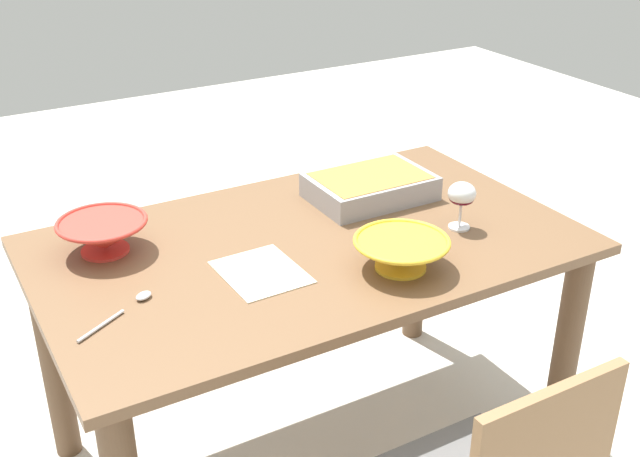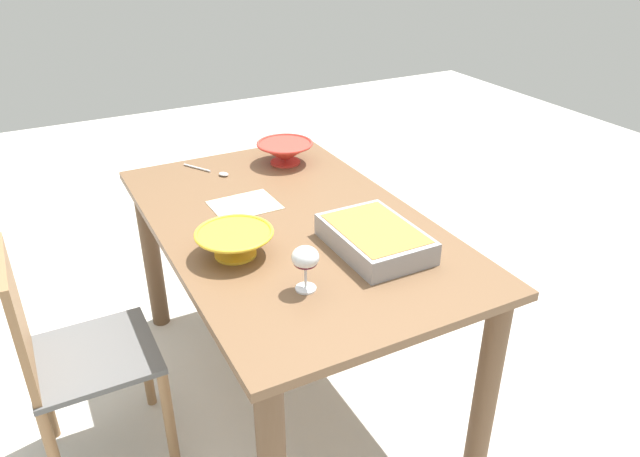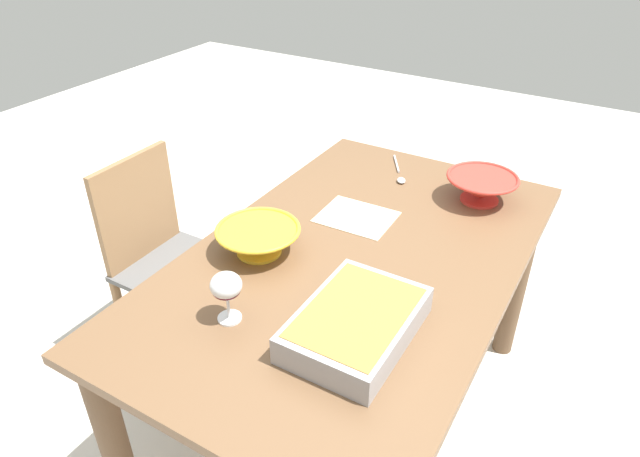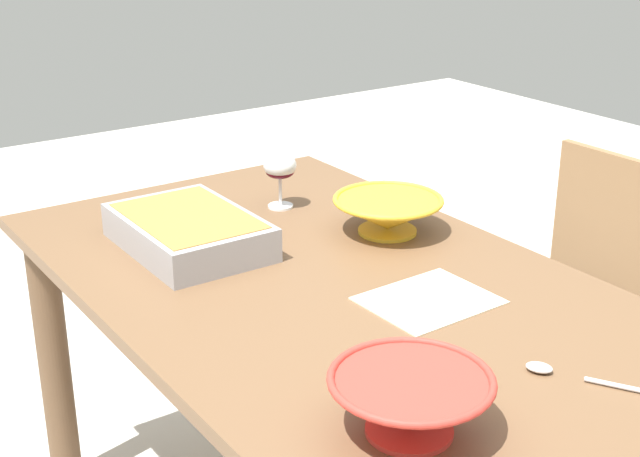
% 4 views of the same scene
% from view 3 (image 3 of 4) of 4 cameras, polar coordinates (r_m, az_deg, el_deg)
% --- Properties ---
extents(ground_plane, '(8.00, 8.00, 0.00)m').
position_cam_3_polar(ground_plane, '(2.19, 2.90, -18.94)').
color(ground_plane, beige).
extents(dining_table, '(1.48, 0.89, 0.75)m').
position_cam_3_polar(dining_table, '(1.75, 3.45, -6.20)').
color(dining_table, brown).
rests_on(dining_table, ground_plane).
extents(chair, '(0.38, 0.39, 0.85)m').
position_cam_3_polar(chair, '(2.24, -15.31, -2.77)').
color(chair, '#595959').
rests_on(chair, ground_plane).
extents(wine_glass, '(0.08, 0.08, 0.14)m').
position_cam_3_polar(wine_glass, '(1.41, -9.42, -5.92)').
color(wine_glass, white).
rests_on(wine_glass, dining_table).
extents(casserole_dish, '(0.36, 0.25, 0.08)m').
position_cam_3_polar(casserole_dish, '(1.38, 3.65, -9.42)').
color(casserole_dish, '#99999E').
rests_on(casserole_dish, dining_table).
extents(mixing_bowl, '(0.25, 0.25, 0.09)m').
position_cam_3_polar(mixing_bowl, '(1.67, -6.22, -1.01)').
color(mixing_bowl, yellow).
rests_on(mixing_bowl, dining_table).
extents(small_bowl, '(0.24, 0.24, 0.09)m').
position_cam_3_polar(small_bowl, '(2.00, 15.94, 4.05)').
color(small_bowl, red).
rests_on(small_bowl, dining_table).
extents(serving_spoon, '(0.22, 0.14, 0.01)m').
position_cam_3_polar(serving_spoon, '(2.13, 8.02, 5.40)').
color(serving_spoon, silver).
rests_on(serving_spoon, dining_table).
extents(napkin, '(0.20, 0.24, 0.00)m').
position_cam_3_polar(napkin, '(1.86, 3.69, 1.17)').
color(napkin, beige).
rests_on(napkin, dining_table).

